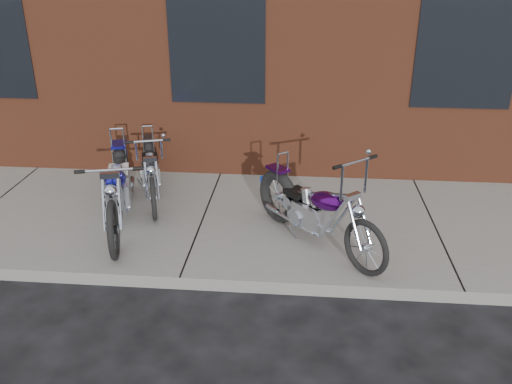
# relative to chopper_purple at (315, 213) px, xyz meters

# --- Properties ---
(ground) EXTENTS (120.00, 120.00, 0.00)m
(ground) POSITION_rel_chopper_purple_xyz_m (-1.45, -0.90, -0.55)
(ground) COLOR black
(ground) RESTS_ON ground
(sidewalk) EXTENTS (22.00, 3.00, 0.15)m
(sidewalk) POSITION_rel_chopper_purple_xyz_m (-1.45, 0.60, -0.48)
(sidewalk) COLOR slate
(sidewalk) RESTS_ON ground
(chopper_purple) EXTENTS (1.51, 1.76, 1.24)m
(chopper_purple) POSITION_rel_chopper_purple_xyz_m (0.00, 0.00, 0.00)
(chopper_purple) COLOR black
(chopper_purple) RESTS_ON sidewalk
(chopper_blue) EXTENTS (0.81, 2.36, 1.05)m
(chopper_blue) POSITION_rel_chopper_purple_xyz_m (-2.49, 0.35, 0.03)
(chopper_blue) COLOR black
(chopper_blue) RESTS_ON sidewalk
(chopper_third) EXTENTS (0.74, 1.95, 1.02)m
(chopper_third) POSITION_rel_chopper_purple_xyz_m (-2.29, 1.18, -0.04)
(chopper_third) COLOR black
(chopper_third) RESTS_ON sidewalk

